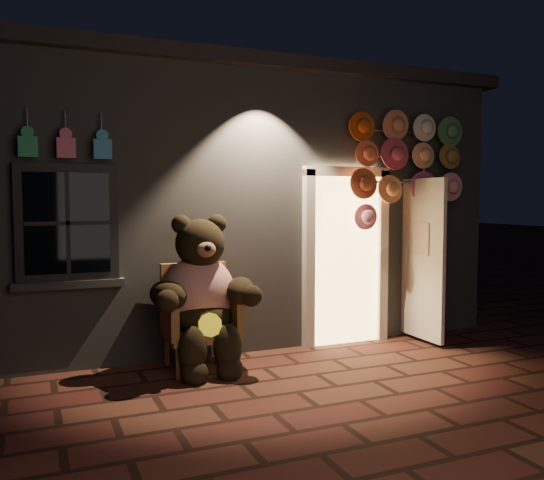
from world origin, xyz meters
TOP-DOWN VIEW (x-y plane):
  - ground at (0.00, 0.00)m, footprint 60.00×60.00m
  - shop_building at (0.00, 3.99)m, footprint 7.30×5.95m
  - wicker_armchair at (-0.62, 1.16)m, footprint 0.77×0.70m
  - teddy_bear at (-0.62, 1.02)m, footprint 1.22×0.95m
  - hat_rack at (2.10, 1.28)m, footprint 1.63×0.22m

SIDE VIEW (x-z plane):
  - ground at x=0.00m, z-range 0.00..0.00m
  - wicker_armchair at x=-0.62m, z-range 0.00..1.10m
  - teddy_bear at x=-0.62m, z-range -0.05..1.63m
  - shop_building at x=0.00m, z-range -0.02..3.49m
  - hat_rack at x=2.10m, z-range 0.81..3.69m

